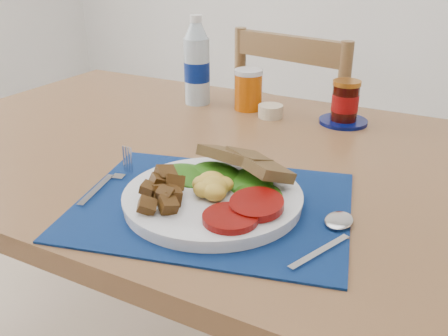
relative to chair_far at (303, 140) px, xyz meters
The scene contains 10 objects.
table 0.60m from the chair_far, 91.89° to the right, with size 1.40×0.90×0.75m.
chair_far is the anchor object (origin of this frame).
placemat 0.85m from the chair_far, 81.41° to the right, with size 0.45×0.35×0.00m, color black.
breakfast_plate 0.85m from the chair_far, 81.85° to the right, with size 0.30×0.30×0.07m.
fork 0.86m from the chair_far, 95.61° to the right, with size 0.04×0.17×0.00m.
spoon 0.89m from the chair_far, 67.88° to the right, with size 0.06×0.18×0.01m.
water_bottle 0.48m from the chair_far, 122.31° to the right, with size 0.07×0.07×0.24m.
juice_glass 0.39m from the chair_far, 100.43° to the right, with size 0.07×0.07×0.10m, color #B54B04.
ramekin 0.39m from the chair_far, 86.14° to the right, with size 0.06×0.06×0.03m, color beige.
jam_on_saucer 0.43m from the chair_far, 56.22° to the right, with size 0.12×0.12×0.11m.
Camera 1 is at (0.51, -0.66, 1.15)m, focal length 40.00 mm.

